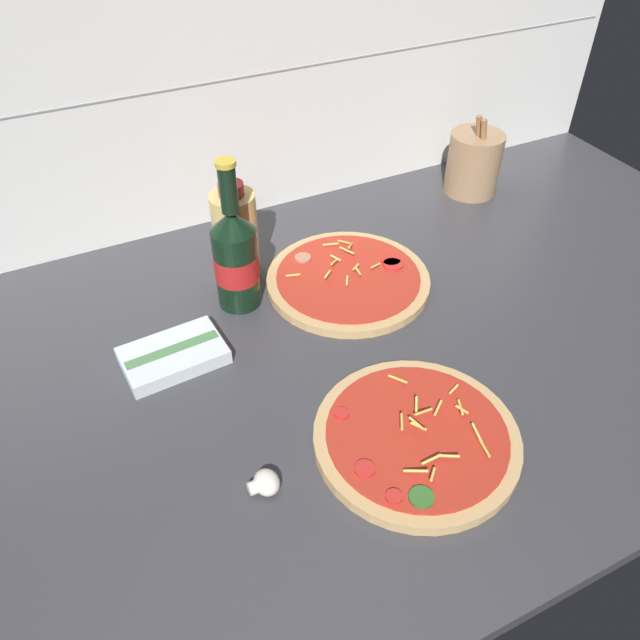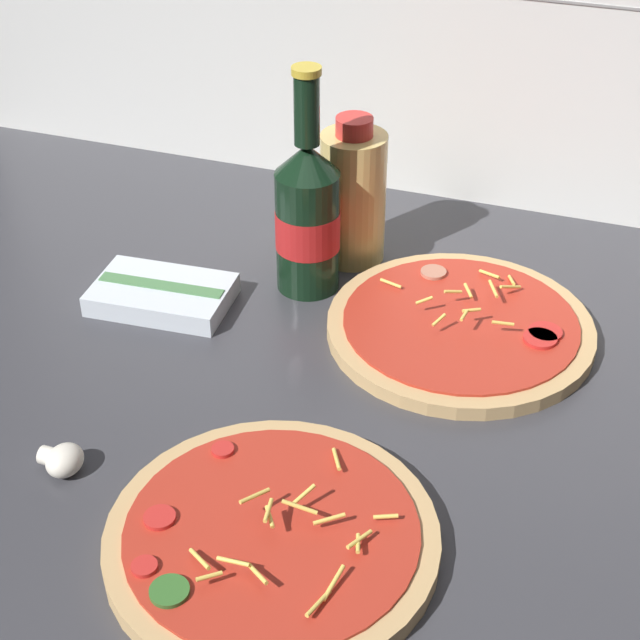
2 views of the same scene
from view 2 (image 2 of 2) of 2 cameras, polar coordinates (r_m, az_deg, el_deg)
counter_slab at (r=97.07cm, az=5.74°, el=-6.10°), size 160.00×90.00×2.50cm
pizza_near at (r=83.16cm, az=-2.84°, el=-12.53°), size 27.92×27.92×4.49cm
pizza_far at (r=106.94cm, az=8.17°, el=-0.42°), size 28.85×28.85×4.33cm
beer_bottle at (r=109.77cm, az=-0.73°, el=6.17°), size 7.35×7.35×26.36cm
oil_bottle at (r=116.04cm, az=1.93°, el=7.26°), size 7.81×7.81×18.05cm
mushroom_left at (r=92.09cm, az=-14.74°, el=-7.87°), size 4.04×3.85×2.70cm
dish_towel at (r=112.04cm, az=-9.18°, el=1.47°), size 15.92×10.75×2.56cm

